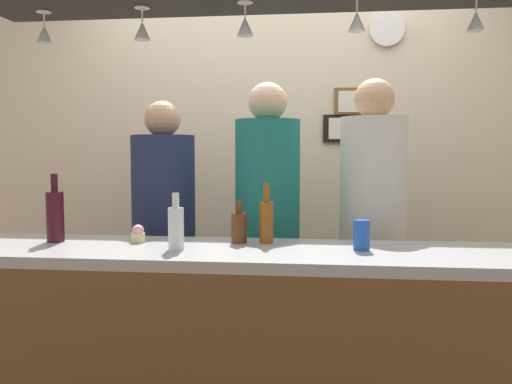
{
  "coord_description": "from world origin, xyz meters",
  "views": [
    {
      "loc": [
        0.3,
        -2.49,
        1.37
      ],
      "look_at": [
        0.0,
        0.1,
        1.17
      ],
      "focal_mm": 37.5,
      "sensor_mm": 36.0,
      "label": 1
    }
  ],
  "objects_px": {
    "person_middle_teal_shirt": "(267,213)",
    "picture_frame_upper_small": "(351,102)",
    "drink_can": "(362,235)",
    "person_left_navy_shirt": "(164,222)",
    "bottle_soda_clear": "(176,227)",
    "bottle_beer_amber_tall": "(266,220)",
    "wall_clock": "(387,29)",
    "bottle_wine_dark_red": "(55,215)",
    "bottle_beer_brown_stubby": "(239,227)",
    "person_right_white_patterned_shirt": "(373,213)",
    "cupcake": "(138,234)",
    "picture_frame_lower_pair": "(346,128)"
  },
  "relations": [
    {
      "from": "bottle_beer_brown_stubby",
      "to": "person_right_white_patterned_shirt",
      "type": "bearing_deg",
      "value": 39.82
    },
    {
      "from": "cupcake",
      "to": "person_left_navy_shirt",
      "type": "bearing_deg",
      "value": 95.09
    },
    {
      "from": "person_right_white_patterned_shirt",
      "to": "wall_clock",
      "type": "xyz_separation_m",
      "value": [
        0.15,
        0.75,
        1.1
      ]
    },
    {
      "from": "wall_clock",
      "to": "drink_can",
      "type": "bearing_deg",
      "value": -100.37
    },
    {
      "from": "person_right_white_patterned_shirt",
      "to": "picture_frame_lower_pair",
      "type": "relative_size",
      "value": 5.8
    },
    {
      "from": "bottle_beer_amber_tall",
      "to": "picture_frame_upper_small",
      "type": "distance_m",
      "value": 1.47
    },
    {
      "from": "bottle_beer_amber_tall",
      "to": "drink_can",
      "type": "relative_size",
      "value": 2.13
    },
    {
      "from": "person_middle_teal_shirt",
      "to": "picture_frame_upper_small",
      "type": "height_order",
      "value": "picture_frame_upper_small"
    },
    {
      "from": "person_left_navy_shirt",
      "to": "picture_frame_lower_pair",
      "type": "distance_m",
      "value": 1.37
    },
    {
      "from": "person_left_navy_shirt",
      "to": "wall_clock",
      "type": "bearing_deg",
      "value": 30.66
    },
    {
      "from": "person_middle_teal_shirt",
      "to": "bottle_wine_dark_red",
      "type": "height_order",
      "value": "person_middle_teal_shirt"
    },
    {
      "from": "bottle_wine_dark_red",
      "to": "wall_clock",
      "type": "bearing_deg",
      "value": 40.19
    },
    {
      "from": "person_middle_teal_shirt",
      "to": "picture_frame_upper_small",
      "type": "xyz_separation_m",
      "value": [
        0.47,
        0.75,
        0.65
      ]
    },
    {
      "from": "bottle_wine_dark_red",
      "to": "drink_can",
      "type": "xyz_separation_m",
      "value": [
        1.32,
        -0.05,
        -0.06
      ]
    },
    {
      "from": "bottle_beer_amber_tall",
      "to": "drink_can",
      "type": "height_order",
      "value": "bottle_beer_amber_tall"
    },
    {
      "from": "drink_can",
      "to": "person_middle_teal_shirt",
      "type": "bearing_deg",
      "value": 124.83
    },
    {
      "from": "person_left_navy_shirt",
      "to": "bottle_soda_clear",
      "type": "distance_m",
      "value": 0.76
    },
    {
      "from": "person_right_white_patterned_shirt",
      "to": "drink_can",
      "type": "distance_m",
      "value": 0.64
    },
    {
      "from": "bottle_beer_amber_tall",
      "to": "wall_clock",
      "type": "relative_size",
      "value": 1.18
    },
    {
      "from": "bottle_wine_dark_red",
      "to": "picture_frame_upper_small",
      "type": "xyz_separation_m",
      "value": [
        1.36,
        1.34,
        0.6
      ]
    },
    {
      "from": "person_right_white_patterned_shirt",
      "to": "wall_clock",
      "type": "height_order",
      "value": "wall_clock"
    },
    {
      "from": "picture_frame_upper_small",
      "to": "bottle_wine_dark_red",
      "type": "bearing_deg",
      "value": -135.42
    },
    {
      "from": "picture_frame_upper_small",
      "to": "wall_clock",
      "type": "xyz_separation_m",
      "value": [
        0.22,
        -0.01,
        0.46
      ]
    },
    {
      "from": "bottle_beer_amber_tall",
      "to": "person_right_white_patterned_shirt",
      "type": "bearing_deg",
      "value": 45.47
    },
    {
      "from": "person_middle_teal_shirt",
      "to": "bottle_wine_dark_red",
      "type": "relative_size",
      "value": 5.76
    },
    {
      "from": "person_middle_teal_shirt",
      "to": "wall_clock",
      "type": "xyz_separation_m",
      "value": [
        0.69,
        0.75,
        1.1
      ]
    },
    {
      "from": "person_middle_teal_shirt",
      "to": "cupcake",
      "type": "relative_size",
      "value": 22.16
    },
    {
      "from": "person_left_navy_shirt",
      "to": "person_right_white_patterned_shirt",
      "type": "height_order",
      "value": "person_right_white_patterned_shirt"
    },
    {
      "from": "person_left_navy_shirt",
      "to": "bottle_beer_brown_stubby",
      "type": "bearing_deg",
      "value": -46.56
    },
    {
      "from": "bottle_soda_clear",
      "to": "picture_frame_lower_pair",
      "type": "height_order",
      "value": "picture_frame_lower_pair"
    },
    {
      "from": "drink_can",
      "to": "picture_frame_lower_pair",
      "type": "distance_m",
      "value": 1.47
    },
    {
      "from": "person_left_navy_shirt",
      "to": "bottle_wine_dark_red",
      "type": "distance_m",
      "value": 0.67
    },
    {
      "from": "person_left_navy_shirt",
      "to": "person_middle_teal_shirt",
      "type": "bearing_deg",
      "value": -0.0
    },
    {
      "from": "picture_frame_upper_small",
      "to": "person_middle_teal_shirt",
      "type": "bearing_deg",
      "value": -122.26
    },
    {
      "from": "picture_frame_upper_small",
      "to": "picture_frame_lower_pair",
      "type": "distance_m",
      "value": 0.18
    },
    {
      "from": "bottle_wine_dark_red",
      "to": "wall_clock",
      "type": "height_order",
      "value": "wall_clock"
    },
    {
      "from": "person_middle_teal_shirt",
      "to": "drink_can",
      "type": "relative_size",
      "value": 14.16
    },
    {
      "from": "wall_clock",
      "to": "bottle_beer_brown_stubby",
      "type": "bearing_deg",
      "value": -121.26
    },
    {
      "from": "bottle_soda_clear",
      "to": "picture_frame_upper_small",
      "type": "relative_size",
      "value": 1.05
    },
    {
      "from": "bottle_soda_clear",
      "to": "cupcake",
      "type": "xyz_separation_m",
      "value": [
        -0.21,
        0.15,
        -0.06
      ]
    },
    {
      "from": "bottle_beer_brown_stubby",
      "to": "drink_can",
      "type": "xyz_separation_m",
      "value": [
        0.51,
        -0.12,
        -0.01
      ]
    },
    {
      "from": "bottle_soda_clear",
      "to": "cupcake",
      "type": "height_order",
      "value": "bottle_soda_clear"
    },
    {
      "from": "picture_frame_upper_small",
      "to": "picture_frame_lower_pair",
      "type": "relative_size",
      "value": 0.73
    },
    {
      "from": "person_middle_teal_shirt",
      "to": "bottle_soda_clear",
      "type": "relative_size",
      "value": 7.51
    },
    {
      "from": "bottle_beer_amber_tall",
      "to": "bottle_soda_clear",
      "type": "xyz_separation_m",
      "value": [
        -0.35,
        -0.2,
        -0.01
      ]
    },
    {
      "from": "bottle_beer_amber_tall",
      "to": "bottle_wine_dark_red",
      "type": "xyz_separation_m",
      "value": [
        -0.92,
        -0.07,
        0.02
      ]
    },
    {
      "from": "bottle_soda_clear",
      "to": "picture_frame_lower_pair",
      "type": "relative_size",
      "value": 0.77
    },
    {
      "from": "drink_can",
      "to": "person_right_white_patterned_shirt",
      "type": "bearing_deg",
      "value": 80.46
    },
    {
      "from": "person_left_navy_shirt",
      "to": "person_middle_teal_shirt",
      "type": "relative_size",
      "value": 0.95
    },
    {
      "from": "picture_frame_upper_small",
      "to": "drink_can",
      "type": "bearing_deg",
      "value": -91.41
    }
  ]
}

